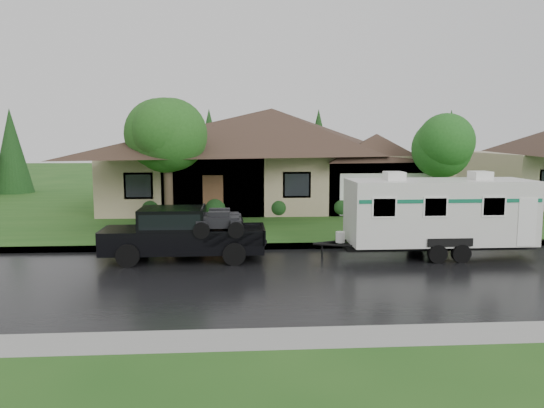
# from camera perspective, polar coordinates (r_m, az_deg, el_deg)

# --- Properties ---
(ground) EXTENTS (140.00, 140.00, 0.00)m
(ground) POSITION_cam_1_polar(r_m,az_deg,el_deg) (17.46, -3.42, -6.37)
(ground) COLOR #235219
(ground) RESTS_ON ground
(road) EXTENTS (140.00, 8.00, 0.01)m
(road) POSITION_cam_1_polar(r_m,az_deg,el_deg) (15.52, -3.35, -8.08)
(road) COLOR black
(road) RESTS_ON ground
(curb) EXTENTS (140.00, 0.50, 0.15)m
(curb) POSITION_cam_1_polar(r_m,az_deg,el_deg) (19.64, -3.49, -4.62)
(curb) COLOR gray
(curb) RESTS_ON ground
(lawn) EXTENTS (140.00, 26.00, 0.15)m
(lawn) POSITION_cam_1_polar(r_m,az_deg,el_deg) (32.23, -3.70, 0.02)
(lawn) COLOR #235219
(lawn) RESTS_ON ground
(house_main) EXTENTS (19.44, 10.80, 6.90)m
(house_main) POSITION_cam_1_polar(r_m,az_deg,el_deg) (30.91, 0.54, 6.26)
(house_main) COLOR tan
(house_main) RESTS_ON lawn
(tree_left_green) EXTENTS (3.39, 3.39, 5.60)m
(tree_left_green) POSITION_cam_1_polar(r_m,az_deg,el_deg) (24.08, -11.20, 6.92)
(tree_left_green) COLOR #382B1E
(tree_left_green) RESTS_ON lawn
(tree_right_green) EXTENTS (3.04, 3.04, 5.02)m
(tree_right_green) POSITION_cam_1_polar(r_m,az_deg,el_deg) (26.78, 17.88, 5.86)
(tree_right_green) COLOR #382B1E
(tree_right_green) RESTS_ON lawn
(shrub_row) EXTENTS (13.60, 1.00, 1.00)m
(shrub_row) POSITION_cam_1_polar(r_m,az_deg,el_deg) (26.59, 0.67, -0.25)
(shrub_row) COLOR #143814
(shrub_row) RESTS_ON lawn
(pickup_truck) EXTENTS (5.31, 2.02, 1.77)m
(pickup_truck) POSITION_cam_1_polar(r_m,az_deg,el_deg) (17.94, -9.79, -3.00)
(pickup_truck) COLOR black
(pickup_truck) RESTS_ON ground
(travel_trailer) EXTENTS (6.54, 2.30, 2.94)m
(travel_trailer) POSITION_cam_1_polar(r_m,az_deg,el_deg) (19.07, 17.48, -0.78)
(travel_trailer) COLOR silver
(travel_trailer) RESTS_ON ground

